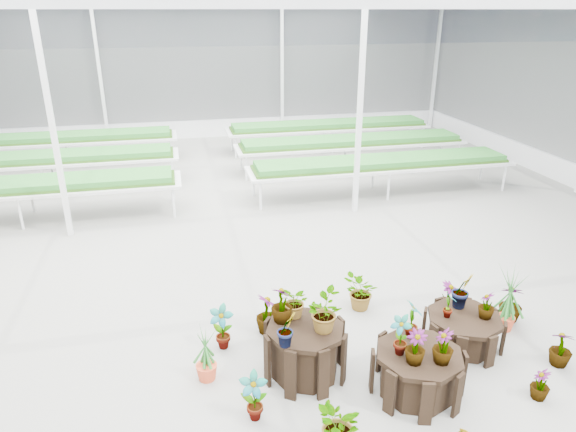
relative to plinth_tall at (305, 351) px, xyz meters
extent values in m
plane|color=gray|center=(-0.53, 1.12, -0.34)|extent=(24.00, 24.00, 0.00)
cylinder|color=black|center=(0.00, 0.00, 0.00)|extent=(1.16, 1.16, 0.67)
cylinder|color=black|center=(1.20, -0.60, -0.06)|extent=(1.28, 1.28, 0.55)
cylinder|color=black|center=(2.20, 0.10, -0.11)|extent=(1.19, 1.19, 0.45)
imported|color=#276A27|center=(-0.24, 0.20, 0.57)|extent=(0.38, 0.38, 0.48)
imported|color=#276A27|center=(0.19, -0.08, 0.58)|extent=(0.40, 0.45, 0.50)
imported|color=#276A27|center=(-0.06, 0.25, 0.55)|extent=(0.44, 0.47, 0.42)
imported|color=#276A27|center=(-0.29, -0.28, 0.55)|extent=(0.29, 0.27, 0.43)
imported|color=#276A27|center=(0.96, -0.56, 0.47)|extent=(0.27, 0.31, 0.50)
imported|color=#276A27|center=(1.36, -0.81, 0.43)|extent=(0.29, 0.29, 0.42)
imported|color=#276A27|center=(1.23, -0.30, 0.48)|extent=(0.23, 0.30, 0.52)
imported|color=#276A27|center=(1.06, -0.75, 0.42)|extent=(0.32, 0.32, 0.41)
imported|color=#276A27|center=(1.96, 0.13, 0.32)|extent=(0.17, 0.23, 0.40)
imported|color=#276A27|center=(2.43, 0.02, 0.30)|extent=(0.30, 0.30, 0.37)
imported|color=#276A27|center=(2.26, 0.33, 0.38)|extent=(0.32, 0.28, 0.52)
imported|color=#276A27|center=(-0.73, -0.62, -0.04)|extent=(0.35, 0.26, 0.60)
imported|color=#276A27|center=(-0.94, 0.75, -0.02)|extent=(0.40, 0.34, 0.63)
imported|color=#276A27|center=(0.05, -1.23, -0.05)|extent=(0.53, 0.58, 0.56)
imported|color=#276A27|center=(2.54, -1.02, -0.14)|extent=(0.30, 0.30, 0.39)
imported|color=#276A27|center=(3.19, -0.54, -0.09)|extent=(0.38, 0.38, 0.49)
imported|color=#276A27|center=(3.19, 0.49, -0.05)|extent=(0.43, 0.43, 0.57)
imported|color=#276A27|center=(2.39, 0.85, -0.08)|extent=(0.40, 0.40, 0.51)
imported|color=#276A27|center=(1.18, 1.24, -0.05)|extent=(0.68, 0.68, 0.57)
imported|color=#276A27|center=(-0.29, 0.97, -0.05)|extent=(0.40, 0.40, 0.58)
camera|label=1|loc=(-1.33, -5.01, 3.86)|focal=32.00mm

